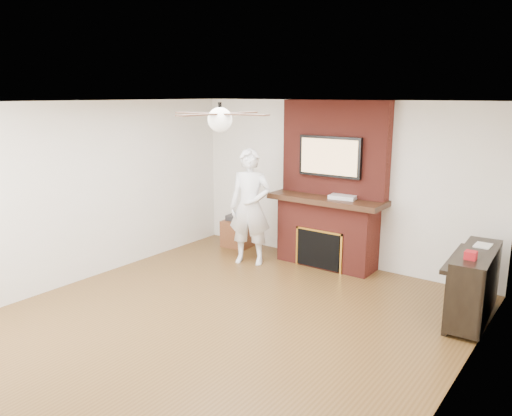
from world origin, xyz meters
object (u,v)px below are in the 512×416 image
Objects in this scene: piano at (474,283)px; fireplace at (330,201)px; person at (250,207)px; side_table at (239,232)px.

fireplace is at bearing 157.93° from piano.
fireplace reaches higher than person.
person is 1.13m from side_table.
piano is (4.00, -0.70, 0.20)m from side_table.
person reaches higher than piano.
side_table is at bearing 166.52° from piano.
fireplace is 2.48m from piano.
person is (-1.01, -0.67, -0.10)m from fireplace.
piano is at bearing -18.55° from fireplace.
fireplace is 1.92× the size of piano.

